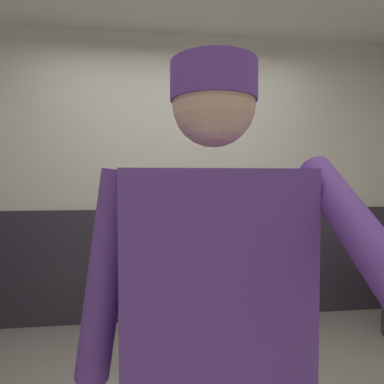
{
  "coord_description": "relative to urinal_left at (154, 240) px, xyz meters",
  "views": [
    {
      "loc": [
        -0.19,
        -1.44,
        1.31
      ],
      "look_at": [
        -0.02,
        0.01,
        1.25
      ],
      "focal_mm": 30.2,
      "sensor_mm": 36.0,
      "label": 1
    }
  ],
  "objects": [
    {
      "name": "urinal_left",
      "position": [
        0.0,
        0.0,
        0.0
      ],
      "size": [
        0.4,
        0.34,
        1.24
      ],
      "color": "white",
      "rests_on": "ground_plane"
    },
    {
      "name": "wainscot_band_back",
      "position": [
        0.18,
        0.14,
        -0.26
      ],
      "size": [
        4.35,
        0.03,
        1.03
      ],
      "primitive_type": "cube",
      "color": "#2D2833",
      "rests_on": "ground_plane"
    },
    {
      "name": "wall_back",
      "position": [
        0.18,
        0.22,
        0.55
      ],
      "size": [
        4.95,
        0.12,
        2.65
      ],
      "primitive_type": "cube",
      "color": "beige",
      "rests_on": "ground_plane"
    },
    {
      "name": "urinal_middle",
      "position": [
        0.75,
        0.0,
        0.0
      ],
      "size": [
        0.4,
        0.34,
        1.24
      ],
      "color": "white",
      "rests_on": "ground_plane"
    },
    {
      "name": "privacy_divider_panel",
      "position": [
        0.38,
        -0.07,
        0.17
      ],
      "size": [
        0.04,
        0.4,
        0.9
      ],
      "primitive_type": "cube",
      "color": "#4C4C51"
    },
    {
      "name": "person",
      "position": [
        0.15,
        -1.98,
        0.18
      ],
      "size": [
        0.7,
        0.6,
        1.62
      ],
      "color": "#2D3342",
      "rests_on": "ground_plane"
    },
    {
      "name": "soap_dispenser",
      "position": [
        1.27,
        0.12,
        0.44
      ],
      "size": [
        0.1,
        0.07,
        0.18
      ],
      "primitive_type": "cube",
      "color": "silver"
    }
  ]
}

